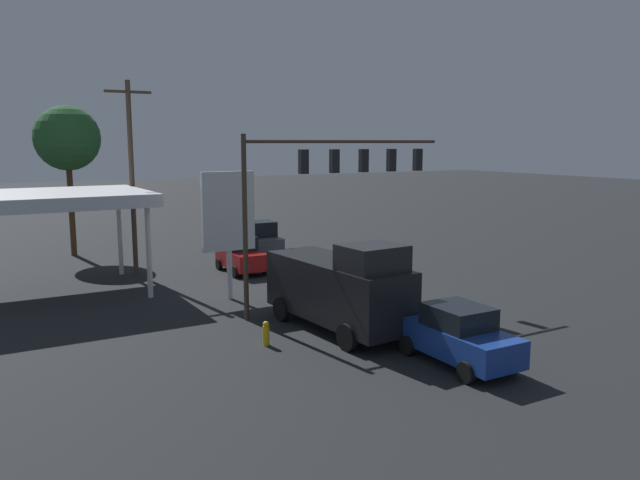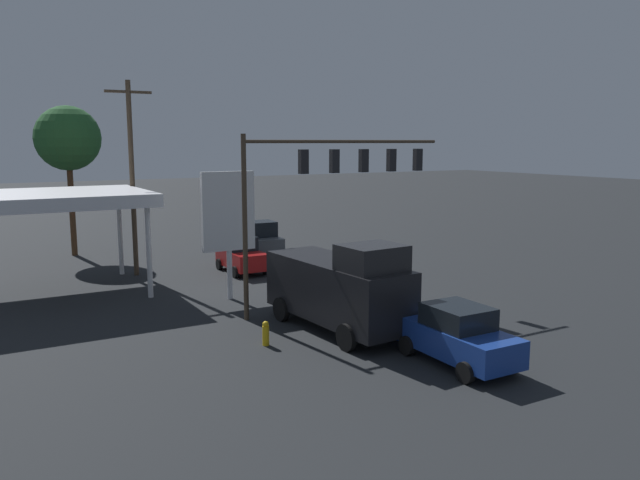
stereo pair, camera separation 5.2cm
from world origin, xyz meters
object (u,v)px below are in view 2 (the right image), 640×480
at_px(hatchback_crossing, 241,255).
at_px(fire_hydrant, 266,333).
at_px(price_sign, 228,215).
at_px(delivery_truck, 340,287).
at_px(pickup_parked, 255,241).
at_px(street_tree, 68,139).
at_px(utility_pole, 132,174).
at_px(sedan_far, 457,335).
at_px(traffic_signal_assembly, 332,174).

bearing_deg(hatchback_crossing, fire_hydrant, -18.06).
height_order(price_sign, delivery_truck, price_sign).
bearing_deg(pickup_parked, street_tree, -121.51).
bearing_deg(delivery_truck, fire_hydrant, -91.03).
bearing_deg(price_sign, pickup_parked, -120.59).
height_order(utility_pole, street_tree, utility_pole).
bearing_deg(hatchback_crossing, pickup_parked, 145.96).
bearing_deg(sedan_far, utility_pole, -162.85).
distance_m(delivery_truck, hatchback_crossing, 12.08).
xyz_separation_m(hatchback_crossing, fire_hydrant, (4.18, 12.18, -0.51)).
bearing_deg(hatchback_crossing, sedan_far, 2.30).
bearing_deg(utility_pole, delivery_truck, 106.78).
bearing_deg(delivery_truck, price_sign, -169.15).
distance_m(sedan_far, hatchback_crossing, 16.93).
xyz_separation_m(price_sign, fire_hydrant, (1.39, 6.86, -3.45)).
height_order(sedan_far, delivery_truck, delivery_truck).
bearing_deg(price_sign, street_tree, -74.04).
height_order(pickup_parked, delivery_truck, delivery_truck).
distance_m(hatchback_crossing, fire_hydrant, 12.89).
xyz_separation_m(delivery_truck, fire_hydrant, (3.16, 0.17, -1.26)).
relative_size(sedan_far, street_tree, 0.47).
bearing_deg(hatchback_crossing, street_tree, -143.56).
bearing_deg(pickup_parked, fire_hydrant, -18.50).
relative_size(utility_pole, price_sign, 1.77).
xyz_separation_m(price_sign, hatchback_crossing, (-2.80, -5.32, -2.94)).
height_order(street_tree, fire_hydrant, street_tree).
height_order(price_sign, hatchback_crossing, price_sign).
xyz_separation_m(pickup_parked, hatchback_crossing, (2.28, 3.26, -0.16)).
distance_m(traffic_signal_assembly, delivery_truck, 5.41).
distance_m(price_sign, street_tree, 16.37).
bearing_deg(street_tree, pickup_parked, 144.28).
bearing_deg(fire_hydrant, street_tree, -82.28).
relative_size(traffic_signal_assembly, street_tree, 1.03).
height_order(price_sign, sedan_far, price_sign).
bearing_deg(utility_pole, fire_hydrant, 94.32).
height_order(pickup_parked, fire_hydrant, pickup_parked).
bearing_deg(utility_pole, street_tree, -76.40).
relative_size(price_sign, hatchback_crossing, 1.52).
xyz_separation_m(pickup_parked, sedan_far, (1.86, 20.18, -0.16)).
xyz_separation_m(street_tree, fire_hydrant, (-3.01, 22.25, -6.86)).
distance_m(utility_pole, sedan_far, 20.30).
bearing_deg(street_tree, sedan_far, 105.75).
height_order(utility_pole, pickup_parked, utility_pole).
distance_m(sedan_far, street_tree, 28.75).
relative_size(traffic_signal_assembly, utility_pole, 0.94).
bearing_deg(street_tree, fire_hydrant, 97.72).
distance_m(utility_pole, price_sign, 7.92).
distance_m(delivery_truck, fire_hydrant, 3.41).
height_order(sedan_far, street_tree, street_tree).
xyz_separation_m(traffic_signal_assembly, street_tree, (7.73, -18.88, 1.53)).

